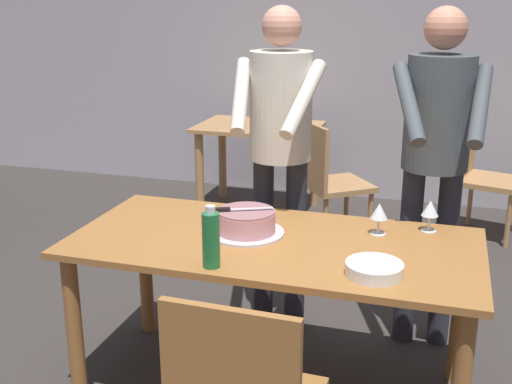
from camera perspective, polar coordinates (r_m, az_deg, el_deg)
The scene contains 13 objects.
back_wall at distance 5.71m, azimuth 10.42°, elevation 12.77°, with size 10.00×0.12×2.70m, color #ADA8B2.
main_dining_table at distance 2.80m, azimuth 1.58°, elevation -6.35°, with size 1.76×0.84×0.75m.
cake_on_platter at distance 2.81m, azimuth -0.90°, elevation -2.78°, with size 0.34×0.34×0.11m.
cake_knife at distance 2.78m, azimuth -2.37°, elevation -1.60°, with size 0.25×0.13×0.02m.
plate_stack at distance 2.45m, azimuth 10.56°, elevation -6.82°, with size 0.22×0.22×0.05m.
wine_glass_near at distance 2.84m, azimuth 10.99°, elevation -1.79°, with size 0.08×0.08×0.14m.
wine_glass_far at distance 2.93m, azimuth 15.35°, elevation -1.52°, with size 0.08×0.08×0.14m.
water_bottle at distance 2.46m, azimuth -4.06°, elevation -4.23°, with size 0.07×0.07×0.25m.
person_cutting_cake at distance 3.28m, azimuth 2.18°, elevation 5.11°, with size 0.47×0.55×1.72m.
person_standing_beside at distance 3.21m, azimuth 15.84°, elevation 4.18°, with size 0.46×0.57×1.72m.
background_table at distance 5.31m, azimuth 0.25°, elevation 4.29°, with size 1.00×0.70×0.74m.
background_chair_0 at distance 5.08m, azimuth 19.59°, elevation 1.70°, with size 0.54×0.54×0.90m.
background_chair_2 at distance 4.66m, azimuth 6.49°, elevation 1.25°, with size 0.62×0.62×0.90m.
Camera 1 is at (0.68, -2.48, 1.76)m, focal length 44.61 mm.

